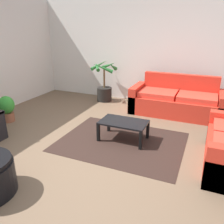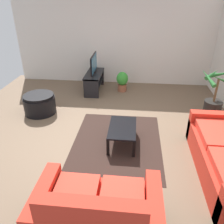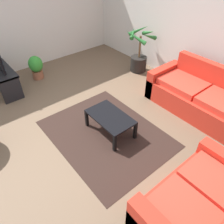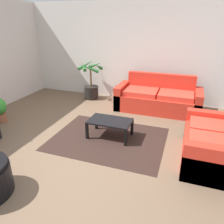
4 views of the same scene
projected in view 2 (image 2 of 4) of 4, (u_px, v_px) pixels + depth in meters
The scene contains 10 objects.
ground_plane at pixel (99, 131), 4.93m from camera, with size 6.60×6.60×0.00m, color brown.
wall_left at pixel (113, 39), 6.93m from camera, with size 0.06×6.00×2.70m, color silver.
couch_loveseat at pixel (97, 214), 2.75m from camera, with size 0.90×1.49×0.90m.
tv_stand at pixel (94, 79), 6.73m from camera, with size 1.10×0.45×0.54m.
tv at pixel (94, 64), 6.51m from camera, with size 0.88×0.10×0.53m.
coffee_table at pixel (122, 129), 4.39m from camera, with size 0.85×0.51×0.36m.
area_rug at pixel (117, 142), 4.55m from camera, with size 2.20×1.70×0.01m, color black.
potted_palm at pixel (214, 100), 5.34m from camera, with size 0.76×0.78×1.12m.
potted_plant_small at pixel (122, 81), 6.74m from camera, with size 0.34×0.34×0.57m.
ottoman at pixel (40, 104), 5.56m from camera, with size 0.75×0.75×0.47m.
Camera 2 is at (4.11, 0.71, 2.66)m, focal length 37.09 mm.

